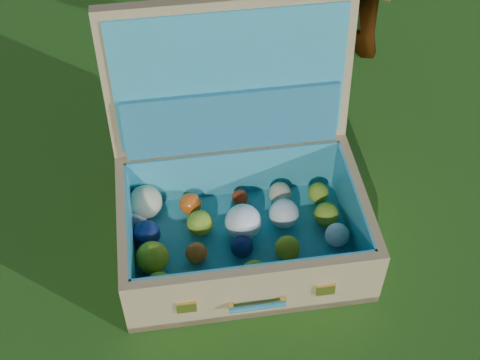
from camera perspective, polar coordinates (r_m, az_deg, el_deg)
ground at (r=2.03m, az=2.04°, el=-3.12°), size 60.00×60.00×0.00m
stray_ball at (r=1.99m, az=-9.02°, el=-3.68°), size 0.08×0.08×0.08m
suitcase at (r=1.87m, az=-0.35°, el=-0.44°), size 0.70×0.59×0.65m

